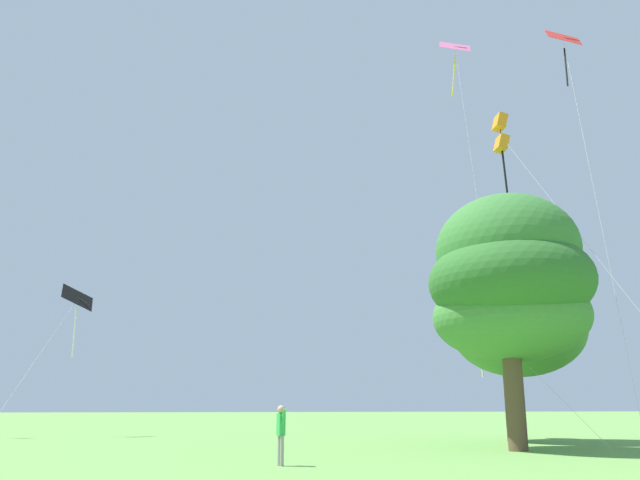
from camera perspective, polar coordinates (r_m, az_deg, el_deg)
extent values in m
cube|color=red|center=(41.81, 20.72, 16.43)|extent=(2.40, 1.33, 1.65)
cylinder|color=#3F382D|center=(41.81, 20.72, 16.43)|extent=(1.67, 0.74, 0.72)
cylinder|color=black|center=(40.67, 20.94, 14.12)|extent=(0.38, 0.45, 2.60)
cylinder|color=silver|center=(33.30, 23.25, 3.22)|extent=(3.67, 7.98, 22.45)
cube|color=orange|center=(34.46, 15.64, 10.00)|extent=(0.69, 0.79, 0.85)
cube|color=orange|center=(34.00, 15.77, 8.20)|extent=(0.69, 0.79, 0.85)
cylinder|color=#3F382D|center=(34.23, 15.71, 9.10)|extent=(0.05, 0.05, 1.67)
cylinder|color=black|center=(33.47, 16.07, 5.52)|extent=(0.29, 0.19, 3.01)
cylinder|color=silver|center=(27.96, 23.34, -1.47)|extent=(1.92, 10.78, 14.99)
cone|color=blue|center=(39.09, 13.51, -6.00)|extent=(2.57, 2.36, 2.23)
cylinder|color=silver|center=(38.75, 13.91, -9.35)|extent=(0.31, 0.40, 3.20)
cylinder|color=silver|center=(33.91, 18.17, -10.76)|extent=(0.58, 11.09, 7.12)
cube|color=pink|center=(54.17, 11.85, 16.42)|extent=(2.82, 1.62, 1.64)
cylinder|color=#3F382D|center=(54.17, 11.85, 16.42)|extent=(1.77, 0.82, 0.57)
cylinder|color=yellow|center=(53.00, 11.77, 14.08)|extent=(0.47, 0.41, 3.46)
cylinder|color=silver|center=(43.10, 13.77, 3.23)|extent=(2.91, 10.76, 29.15)
cube|color=black|center=(43.70, -20.68, -4.79)|extent=(1.87, 2.01, 1.77)
cylinder|color=#3F382D|center=(43.70, -20.68, -4.79)|extent=(1.50, 0.25, 0.88)
cylinder|color=silver|center=(43.58, -20.92, -7.64)|extent=(0.12, 0.40, 3.08)
cylinder|color=silver|center=(37.81, -23.85, -9.67)|extent=(1.53, 11.45, 8.30)
cylinder|color=gray|center=(20.63, -3.39, -18.15)|extent=(0.12, 0.12, 0.88)
cylinder|color=gray|center=(20.79, -3.62, -18.11)|extent=(0.12, 0.12, 0.88)
cube|color=green|center=(20.67, -3.47, -15.99)|extent=(0.26, 0.27, 0.66)
cylinder|color=green|center=(20.55, -3.29, -15.54)|extent=(0.18, 0.31, 0.62)
cylinder|color=green|center=(20.79, -3.64, -15.52)|extent=(0.18, 0.31, 0.62)
sphere|color=tan|center=(20.67, -3.45, -14.73)|extent=(0.24, 0.24, 0.24)
cylinder|color=brown|center=(36.15, 16.45, -10.31)|extent=(0.81, 0.81, 8.08)
ellipsoid|color=#427F38|center=(36.01, 17.13, -7.66)|extent=(6.96, 6.96, 4.85)
ellipsoid|color=#387533|center=(36.07, 16.76, -5.36)|extent=(7.07, 7.07, 4.64)
ellipsoid|color=#2D6628|center=(36.34, 16.44, -3.11)|extent=(6.77, 6.77, 4.52)
cylinder|color=brown|center=(28.48, 16.59, -9.55)|extent=(0.79, 0.79, 7.85)
ellipsoid|color=#427F38|center=(29.33, 16.53, -6.59)|extent=(6.72, 6.72, 3.82)
ellipsoid|color=#2D6628|center=(28.84, 16.52, -3.61)|extent=(6.98, 6.98, 4.18)
ellipsoid|color=#387533|center=(29.26, 16.23, -0.95)|extent=(6.16, 6.16, 4.97)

